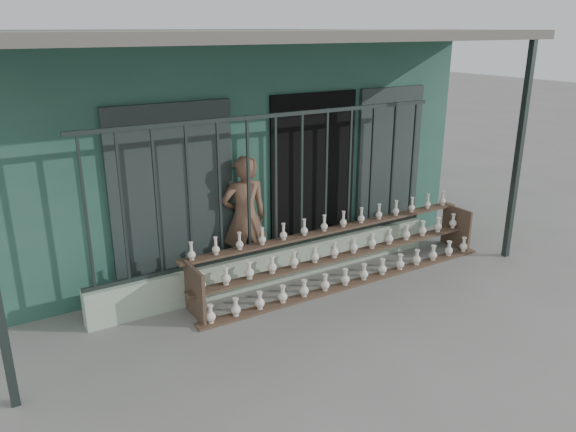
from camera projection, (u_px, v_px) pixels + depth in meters
ground at (333, 321)px, 6.54m from camera, size 60.00×60.00×0.00m
workshop_building at (188, 129)px, 9.44m from camera, size 7.40×6.60×3.21m
parapet_wall at (276, 265)px, 7.52m from camera, size 5.00×0.20×0.45m
security_fence at (276, 184)px, 7.16m from camera, size 5.00×0.04×1.80m
shelf_rack at (345, 253)px, 7.54m from camera, size 4.50×0.68×0.85m
elderly_woman at (245, 218)px, 7.42m from camera, size 0.68×0.51×1.69m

